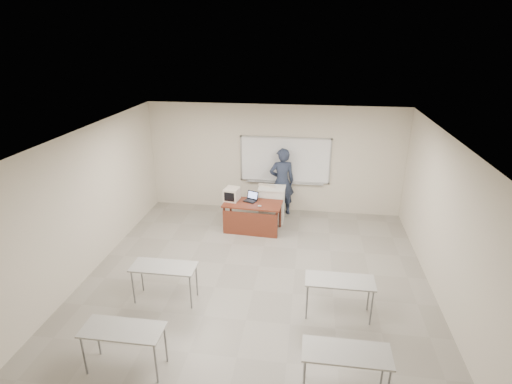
# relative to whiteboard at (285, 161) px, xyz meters

# --- Properties ---
(floor) EXTENTS (7.00, 8.00, 0.01)m
(floor) POSITION_rel_whiteboard_xyz_m (-0.30, -3.97, -1.49)
(floor) COLOR gray
(floor) RESTS_ON ground
(whiteboard) EXTENTS (2.48, 0.10, 1.31)m
(whiteboard) POSITION_rel_whiteboard_xyz_m (0.00, 0.00, 0.00)
(whiteboard) COLOR white
(whiteboard) RESTS_ON floor
(student_desks) EXTENTS (4.40, 2.20, 0.73)m
(student_desks) POSITION_rel_whiteboard_xyz_m (-0.30, -5.32, -0.81)
(student_desks) COLOR #A09E9A
(student_desks) RESTS_ON floor
(instructor_desk) EXTENTS (1.45, 0.73, 0.75)m
(instructor_desk) POSITION_rel_whiteboard_xyz_m (-0.70, -1.48, -0.93)
(instructor_desk) COLOR maroon
(instructor_desk) RESTS_ON floor
(podium) EXTENTS (0.69, 0.51, 0.97)m
(podium) POSITION_rel_whiteboard_xyz_m (-0.28, -0.77, -0.99)
(podium) COLOR white
(podium) RESTS_ON floor
(crt_monitor) EXTENTS (0.35, 0.40, 0.34)m
(crt_monitor) POSITION_rel_whiteboard_xyz_m (-1.25, -1.24, -0.57)
(crt_monitor) COLOR beige
(crt_monitor) RESTS_ON instructor_desk
(laptop) EXTENTS (0.31, 0.29, 0.23)m
(laptop) POSITION_rel_whiteboard_xyz_m (-0.78, -1.21, -0.68)
(laptop) COLOR black
(laptop) RESTS_ON instructor_desk
(mouse) EXTENTS (0.11, 0.07, 0.04)m
(mouse) POSITION_rel_whiteboard_xyz_m (-0.50, -1.57, -0.71)
(mouse) COLOR #A8ADB0
(mouse) RESTS_ON instructor_desk
(keyboard) EXTENTS (0.49, 0.30, 0.03)m
(keyboard) POSITION_rel_whiteboard_xyz_m (-0.43, -0.69, -0.50)
(keyboard) COLOR beige
(keyboard) RESTS_ON podium
(presenter) EXTENTS (0.78, 0.60, 1.90)m
(presenter) POSITION_rel_whiteboard_xyz_m (-0.06, -0.25, -0.53)
(presenter) COLOR black
(presenter) RESTS_ON floor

